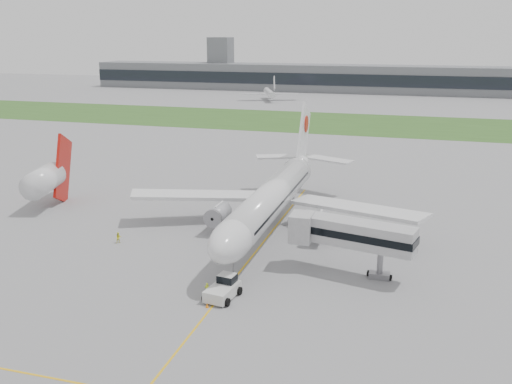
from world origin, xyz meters
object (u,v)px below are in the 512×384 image
(pushback_tug, at_px, (224,288))
(jet_bridge, at_px, (348,233))
(airliner, at_px, (273,196))
(neighbor_aircraft, at_px, (46,179))
(ground_crew_near, at_px, (207,289))

(pushback_tug, bearing_deg, jet_bridge, 47.43)
(airliner, relative_size, pushback_tug, 10.34)
(jet_bridge, height_order, neighbor_aircraft, neighbor_aircraft)
(pushback_tug, distance_m, neighbor_aircraft, 49.46)
(jet_bridge, relative_size, ground_crew_near, 10.35)
(jet_bridge, height_order, ground_crew_near, jet_bridge)
(ground_crew_near, relative_size, neighbor_aircraft, 0.10)
(pushback_tug, relative_size, ground_crew_near, 3.29)
(pushback_tug, xyz_separation_m, neighbor_aircraft, (-42.28, 25.32, 4.12))
(ground_crew_near, bearing_deg, pushback_tug, 165.98)
(airliner, bearing_deg, ground_crew_near, -93.78)
(airliner, height_order, neighbor_aircraft, airliner)
(pushback_tug, bearing_deg, neighbor_aircraft, 156.58)
(airliner, bearing_deg, neighbor_aircraft, 179.29)
(jet_bridge, bearing_deg, airliner, 147.06)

